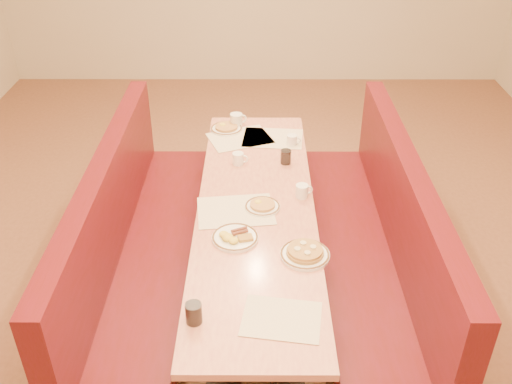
{
  "coord_description": "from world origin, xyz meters",
  "views": [
    {
      "loc": [
        0.01,
        -2.83,
        2.65
      ],
      "look_at": [
        0.0,
        0.0,
        0.85
      ],
      "focal_mm": 40.0,
      "sensor_mm": 36.0,
      "label": 1
    }
  ],
  "objects_px": {
    "booth_right": "(371,257)",
    "coffee_mug_d": "(237,120)",
    "booth_left": "(141,257)",
    "coffee_mug_a": "(302,191)",
    "diner_table": "(256,256)",
    "soda_tumbler_near": "(194,313)",
    "soda_tumbler_mid": "(286,157)",
    "coffee_mug_b": "(238,158)",
    "pancake_plate": "(305,253)",
    "coffee_mug_c": "(292,140)",
    "eggs_plate": "(235,237)"
  },
  "relations": [
    {
      "from": "eggs_plate",
      "to": "coffee_mug_b",
      "type": "distance_m",
      "value": 0.84
    },
    {
      "from": "booth_right",
      "to": "coffee_mug_c",
      "type": "distance_m",
      "value": 1.02
    },
    {
      "from": "soda_tumbler_near",
      "to": "soda_tumbler_mid",
      "type": "xyz_separation_m",
      "value": [
        0.48,
        1.47,
        -0.0
      ]
    },
    {
      "from": "coffee_mug_c",
      "to": "soda_tumbler_mid",
      "type": "bearing_deg",
      "value": -92.05
    },
    {
      "from": "coffee_mug_d",
      "to": "diner_table",
      "type": "bearing_deg",
      "value": -104.99
    },
    {
      "from": "soda_tumbler_near",
      "to": "soda_tumbler_mid",
      "type": "height_order",
      "value": "soda_tumbler_near"
    },
    {
      "from": "booth_left",
      "to": "soda_tumbler_near",
      "type": "bearing_deg",
      "value": -64.44
    },
    {
      "from": "booth_left",
      "to": "coffee_mug_b",
      "type": "relative_size",
      "value": 23.23
    },
    {
      "from": "pancake_plate",
      "to": "soda_tumbler_mid",
      "type": "xyz_separation_m",
      "value": [
        -0.06,
        1.0,
        0.03
      ]
    },
    {
      "from": "coffee_mug_a",
      "to": "soda_tumbler_mid",
      "type": "distance_m",
      "value": 0.43
    },
    {
      "from": "booth_left",
      "to": "coffee_mug_c",
      "type": "xyz_separation_m",
      "value": [
        0.99,
        0.79,
        0.43
      ]
    },
    {
      "from": "booth_right",
      "to": "coffee_mug_c",
      "type": "height_order",
      "value": "booth_right"
    },
    {
      "from": "soda_tumbler_mid",
      "to": "coffee_mug_b",
      "type": "bearing_deg",
      "value": -177.8
    },
    {
      "from": "pancake_plate",
      "to": "coffee_mug_d",
      "type": "relative_size",
      "value": 2.07
    },
    {
      "from": "booth_left",
      "to": "soda_tumbler_mid",
      "type": "bearing_deg",
      "value": 29.57
    },
    {
      "from": "eggs_plate",
      "to": "coffee_mug_b",
      "type": "bearing_deg",
      "value": 90.17
    },
    {
      "from": "booth_left",
      "to": "soda_tumbler_near",
      "type": "xyz_separation_m",
      "value": [
        0.45,
        -0.95,
        0.44
      ]
    },
    {
      "from": "pancake_plate",
      "to": "booth_right",
      "type": "bearing_deg",
      "value": 44.79
    },
    {
      "from": "diner_table",
      "to": "coffee_mug_a",
      "type": "height_order",
      "value": "coffee_mug_a"
    },
    {
      "from": "coffee_mug_a",
      "to": "coffee_mug_d",
      "type": "relative_size",
      "value": 0.85
    },
    {
      "from": "coffee_mug_a",
      "to": "coffee_mug_c",
      "type": "relative_size",
      "value": 1.06
    },
    {
      "from": "coffee_mug_d",
      "to": "soda_tumbler_near",
      "type": "relative_size",
      "value": 1.21
    },
    {
      "from": "coffee_mug_a",
      "to": "soda_tumbler_mid",
      "type": "bearing_deg",
      "value": 86.56
    },
    {
      "from": "pancake_plate",
      "to": "coffee_mug_d",
      "type": "bearing_deg",
      "value": 104.56
    },
    {
      "from": "pancake_plate",
      "to": "eggs_plate",
      "type": "height_order",
      "value": "pancake_plate"
    },
    {
      "from": "coffee_mug_a",
      "to": "booth_right",
      "type": "bearing_deg",
      "value": -28.62
    },
    {
      "from": "booth_right",
      "to": "pancake_plate",
      "type": "bearing_deg",
      "value": -135.21
    },
    {
      "from": "booth_left",
      "to": "coffee_mug_b",
      "type": "height_order",
      "value": "booth_left"
    },
    {
      "from": "diner_table",
      "to": "pancake_plate",
      "type": "distance_m",
      "value": 0.67
    },
    {
      "from": "soda_tumbler_mid",
      "to": "eggs_plate",
      "type": "bearing_deg",
      "value": -110.28
    },
    {
      "from": "eggs_plate",
      "to": "coffee_mug_a",
      "type": "relative_size",
      "value": 2.38
    },
    {
      "from": "diner_table",
      "to": "coffee_mug_c",
      "type": "bearing_deg",
      "value": 72.06
    },
    {
      "from": "diner_table",
      "to": "booth_right",
      "type": "height_order",
      "value": "booth_right"
    },
    {
      "from": "coffee_mug_a",
      "to": "coffee_mug_b",
      "type": "height_order",
      "value": "coffee_mug_a"
    },
    {
      "from": "coffee_mug_b",
      "to": "pancake_plate",
      "type": "bearing_deg",
      "value": -61.41
    },
    {
      "from": "diner_table",
      "to": "coffee_mug_b",
      "type": "distance_m",
      "value": 0.67
    },
    {
      "from": "booth_left",
      "to": "coffee_mug_d",
      "type": "xyz_separation_m",
      "value": [
        0.58,
        1.1,
        0.44
      ]
    },
    {
      "from": "coffee_mug_d",
      "to": "coffee_mug_a",
      "type": "bearing_deg",
      "value": -89.13
    },
    {
      "from": "booth_right",
      "to": "coffee_mug_d",
      "type": "relative_size",
      "value": 19.62
    },
    {
      "from": "coffee_mug_c",
      "to": "soda_tumbler_mid",
      "type": "height_order",
      "value": "soda_tumbler_mid"
    },
    {
      "from": "booth_left",
      "to": "soda_tumbler_mid",
      "type": "height_order",
      "value": "booth_left"
    },
    {
      "from": "coffee_mug_c",
      "to": "soda_tumbler_near",
      "type": "distance_m",
      "value": 1.82
    },
    {
      "from": "diner_table",
      "to": "eggs_plate",
      "type": "height_order",
      "value": "eggs_plate"
    },
    {
      "from": "diner_table",
      "to": "soda_tumbler_near",
      "type": "distance_m",
      "value": 1.08
    },
    {
      "from": "coffee_mug_a",
      "to": "diner_table",
      "type": "bearing_deg",
      "value": -173.51
    },
    {
      "from": "booth_left",
      "to": "eggs_plate",
      "type": "relative_size",
      "value": 9.71
    },
    {
      "from": "soda_tumbler_mid",
      "to": "diner_table",
      "type": "bearing_deg",
      "value": -110.64
    },
    {
      "from": "diner_table",
      "to": "soda_tumbler_near",
      "type": "bearing_deg",
      "value": -106.49
    },
    {
      "from": "diner_table",
      "to": "pancake_plate",
      "type": "relative_size",
      "value": 9.47
    },
    {
      "from": "booth_left",
      "to": "coffee_mug_a",
      "type": "xyz_separation_m",
      "value": [
        1.02,
        0.11,
        0.43
      ]
    }
  ]
}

